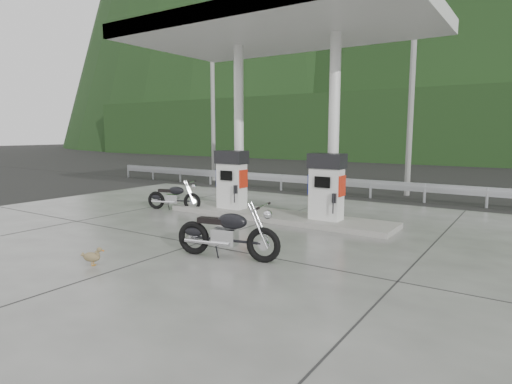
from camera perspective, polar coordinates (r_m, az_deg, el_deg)
The scene contains 17 objects.
ground at distance 10.62m, azimuth -4.35°, elevation -5.85°, with size 160.00×160.00×0.00m, color black.
forecourt_apron at distance 10.62m, azimuth -4.35°, elevation -5.80°, with size 18.00×14.00×0.02m, color #61605C.
pump_island at distance 12.62m, azimuth 2.62°, elevation -3.18°, with size 7.00×1.40×0.15m, color gray.
gas_pump_left at distance 13.35m, azimuth -3.26°, elevation 1.66°, with size 0.95×0.55×1.80m, color white, non-canonical shape.
gas_pump_right at distance 11.74m, azimuth 9.37°, elevation 0.70°, with size 0.95×0.55×1.80m, color white, non-canonical shape.
canopy_column_left at distance 13.59m, azimuth -2.30°, elevation 8.54°, with size 0.30×0.30×5.00m, color white.
canopy_column_right at distance 12.01m, azimuth 10.34°, elevation 8.49°, with size 0.30×0.30×5.00m, color white.
canopy_roof at distance 12.70m, azimuth 2.78°, elevation 20.86°, with size 8.50×5.00×0.40m, color white.
guardrail at distance 17.43m, azimuth 11.95°, elevation 1.79°, with size 26.00×0.16×1.42m, color #B0B3B8, non-canonical shape.
road at distance 20.79m, azimuth 15.44°, elevation 0.68°, with size 60.00×7.00×0.01m, color black.
utility_pole_a at distance 22.78m, azimuth -5.77°, elevation 11.61°, with size 0.22×0.22×8.00m, color gray.
utility_pole_b at distance 18.22m, azimuth 20.03°, elevation 12.11°, with size 0.22×0.22×8.00m, color gray.
tree_band at distance 38.66m, azimuth 24.25°, elevation 7.95°, with size 80.00×6.00×6.00m, color black.
forested_hills at distance 68.48m, azimuth 28.21°, elevation 4.89°, with size 100.00×40.00×140.00m, color black, non-canonical shape.
motorcycle_left at distance 14.19m, azimuth -10.90°, elevation -0.68°, with size 1.76×0.55×0.83m, color black, non-canonical shape.
motorcycle_right at distance 8.61m, azimuth -3.84°, elevation -5.58°, with size 2.10×0.66×0.99m, color black, non-canonical shape.
duck at distance 8.80m, azimuth -21.06°, elevation -8.12°, with size 0.43×0.12×0.31m, color brown, non-canonical shape.
Camera 1 is at (6.33, -8.14, 2.53)m, focal length 30.00 mm.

